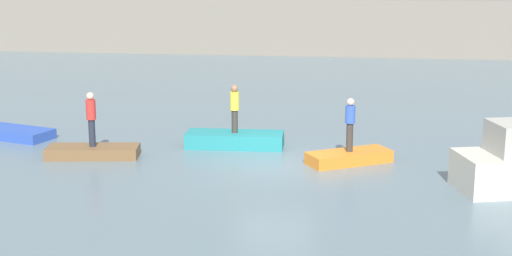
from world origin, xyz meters
name	(u,v)px	position (x,y,z in m)	size (l,w,h in m)	color
ground_plane	(275,166)	(0.00, 0.00, 0.00)	(120.00, 120.00, 0.00)	slate
embankment_wall	(322,28)	(0.00, 28.53, 1.93)	(80.00, 1.20, 3.87)	gray
rowboat_blue	(13,133)	(-10.13, 2.51, 0.18)	(3.02, 1.29, 0.36)	#2B4CAD
rowboat_brown	(93,152)	(-6.18, 0.21, 0.19)	(3.05, 1.10, 0.38)	brown
rowboat_teal	(235,140)	(-1.69, 2.27, 0.26)	(3.44, 1.21, 0.53)	teal
rowboat_orange	(349,157)	(2.36, 0.67, 0.20)	(2.76, 1.03, 0.40)	orange
person_blue_shirt	(350,122)	(2.36, 0.67, 1.39)	(0.32, 0.32, 1.76)	#38332D
person_red_shirt	(91,116)	(-6.18, 0.21, 1.41)	(0.32, 0.32, 1.84)	#232838
person_yellow_shirt	(235,106)	(-1.69, 2.27, 1.48)	(0.32, 0.32, 1.71)	#38332D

